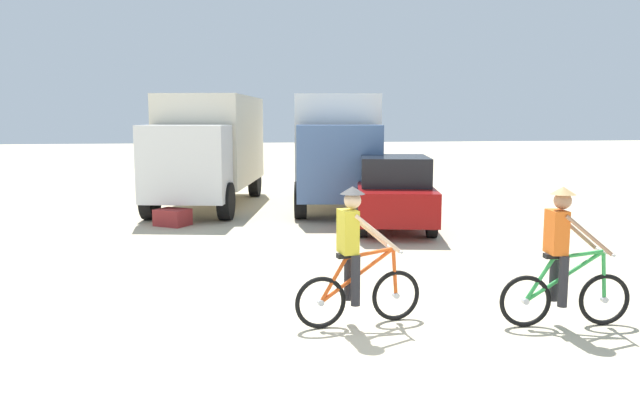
% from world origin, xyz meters
% --- Properties ---
extents(ground_plane, '(120.00, 120.00, 0.00)m').
position_xyz_m(ground_plane, '(0.00, 0.00, 0.00)').
color(ground_plane, beige).
extents(box_truck_cream_rv, '(3.66, 7.08, 3.35)m').
position_xyz_m(box_truck_cream_rv, '(-1.79, 11.38, 1.87)').
color(box_truck_cream_rv, beige).
rests_on(box_truck_cream_rv, ground).
extents(box_truck_white_box, '(3.36, 7.03, 3.35)m').
position_xyz_m(box_truck_white_box, '(2.05, 10.94, 1.87)').
color(box_truck_white_box, white).
rests_on(box_truck_white_box, ground).
extents(sedan_parked, '(2.62, 4.48, 1.76)m').
position_xyz_m(sedan_parked, '(2.70, 6.71, 0.88)').
color(sedan_parked, maroon).
rests_on(sedan_parked, ground).
extents(cyclist_orange_shirt, '(1.72, 0.53, 1.82)m').
position_xyz_m(cyclist_orange_shirt, '(0.20, -0.17, 0.85)').
color(cyclist_orange_shirt, black).
rests_on(cyclist_orange_shirt, ground).
extents(cyclist_cowboy_hat, '(1.73, 0.52, 1.82)m').
position_xyz_m(cyclist_cowboy_hat, '(2.81, -0.64, 0.85)').
color(cyclist_cowboy_hat, black).
rests_on(cyclist_cowboy_hat, ground).
extents(supply_crate, '(0.99, 0.95, 0.42)m').
position_xyz_m(supply_crate, '(-2.69, 7.86, 0.21)').
color(supply_crate, '#9E2D2D').
rests_on(supply_crate, ground).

